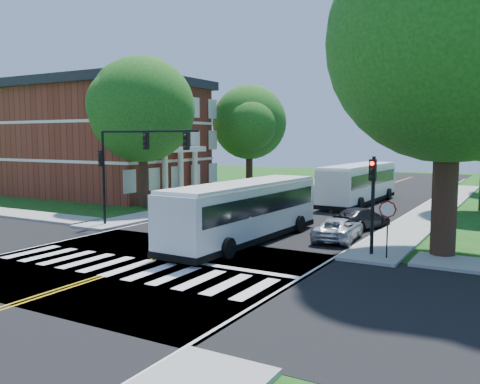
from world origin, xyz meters
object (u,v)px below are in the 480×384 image
Objects in this scene: suv at (338,229)px; bus_follow at (359,183)px; signal_nw at (132,155)px; bus_lead at (245,211)px; dark_sedan at (362,218)px; signal_ne at (373,192)px; hatchback at (185,215)px.

bus_follow is at bearing -82.45° from suv.
signal_nw reaches higher than bus_lead.
bus_follow reaches higher than suv.
dark_sedan is at bearing -119.72° from bus_lead.
signal_ne is 0.35× the size of bus_follow.
bus_follow is (7.99, 18.28, -2.67)m from signal_nw.
signal_nw reaches higher than signal_ne.
signal_ne is 4.54m from suv.
bus_follow is 2.87× the size of dark_sedan.
bus_follow is 15.78m from suv.
bus_follow reaches higher than hatchback.
signal_nw is at bearing 48.12° from dark_sedan.
bus_lead is 18.14m from bus_follow.
bus_follow is 2.89× the size of suv.
suv is (9.87, 0.02, -0.03)m from hatchback.
dark_sedan is (9.95, 4.02, 0.00)m from hatchback.
bus_lead is 2.78× the size of suv.
hatchback is (-12.42, 2.91, -2.32)m from signal_ne.
bus_lead is 6.50m from hatchback.
dark_sedan is (11.58, 6.94, -3.74)m from signal_nw.
signal_ne is at bearing 126.85° from dark_sedan.
signal_ne is (14.06, 0.01, -1.41)m from signal_nw.
signal_nw is 14.01m from dark_sedan.
dark_sedan is at bearing -143.29° from hatchback.
signal_ne reaches higher than bus_follow.
signal_nw is at bearing 8.98° from suv.
signal_nw is 1.64× the size of dark_sedan.
bus_lead is 0.96× the size of bus_follow.
bus_lead is at bearing 1.19° from signal_nw.
signal_ne is 6.76m from bus_lead.
suv is (4.08, 2.78, -1.03)m from bus_lead.
bus_lead is 2.76× the size of dark_sedan.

